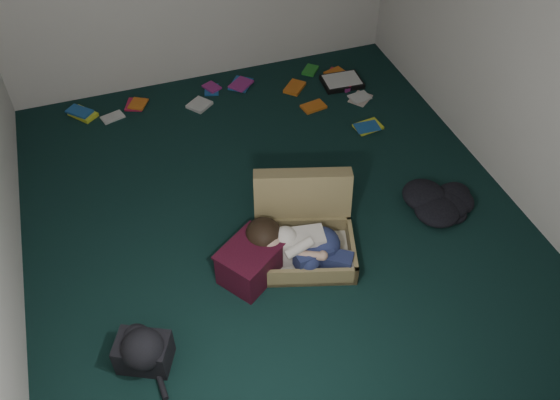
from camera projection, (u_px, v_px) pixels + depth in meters
floor at (274, 218)px, 4.93m from camera, size 4.50×4.50×0.00m
wall_front at (442, 374)px, 2.51m from camera, size 4.50×0.00×4.50m
wall_right at (524, 37)px, 4.47m from camera, size 0.00×4.50×4.50m
suitcase at (304, 229)px, 4.61m from camera, size 0.95×0.93×0.56m
person at (298, 244)px, 4.44m from camera, size 0.77×0.57×0.35m
maroon_bin at (251, 262)px, 4.39m from camera, size 0.57×0.55×0.31m
backpack at (144, 351)px, 3.90m from camera, size 0.54×0.50×0.26m
clothing_pile at (446, 201)px, 4.96m from camera, size 0.49×0.41×0.15m
paper_tray at (342, 82)px, 6.29m from camera, size 0.43×0.33×0.06m
book_scatter at (256, 97)px, 6.12m from camera, size 2.95×1.38×0.02m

